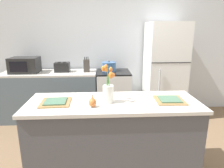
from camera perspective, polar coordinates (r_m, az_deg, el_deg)
name	(u,v)px	position (r m, az deg, el deg)	size (l,w,h in m)	color
back_wall	(107,44)	(3.98, -1.42, 11.37)	(5.20, 0.08, 2.70)	silver
kitchen_island	(113,139)	(2.29, 0.36, -15.43)	(1.80, 0.66, 0.89)	#4C4C51
back_counter	(51,95)	(3.87, -17.05, -3.15)	(1.68, 0.60, 0.88)	slate
stove_range	(113,94)	(3.76, 0.39, -3.00)	(0.60, 0.61, 0.88)	silver
refrigerator	(164,71)	(3.83, 14.77, 3.55)	(0.68, 0.67, 1.75)	white
flower_vase	(108,90)	(2.03, -1.09, -1.61)	(0.13, 0.16, 0.40)	silver
pear_figurine	(93,102)	(1.94, -5.58, -5.18)	(0.08, 0.08, 0.12)	#C66B33
plate_setting_left	(56,102)	(2.13, -15.81, -4.96)	(0.31, 0.31, 0.02)	olive
plate_setting_right	(169,100)	(2.20, 16.10, -4.36)	(0.31, 0.31, 0.02)	olive
toaster	(62,67)	(3.72, -14.03, 4.71)	(0.28, 0.18, 0.17)	black
cooking_pot	(109,67)	(3.66, -0.85, 4.98)	(0.26, 0.26, 0.19)	#386093
microwave	(25,65)	(3.86, -23.65, 5.00)	(0.48, 0.37, 0.27)	black
knife_block	(87,66)	(3.64, -7.27, 5.24)	(0.10, 0.14, 0.27)	#3D3833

